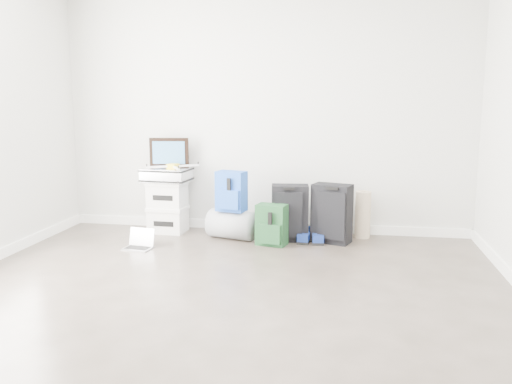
% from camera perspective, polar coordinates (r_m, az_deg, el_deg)
% --- Properties ---
extents(ground, '(5.00, 5.00, 0.00)m').
position_cam_1_polar(ground, '(3.82, -5.00, -12.86)').
color(ground, '#342D25').
rests_on(ground, ground).
extents(room_envelope, '(4.52, 5.02, 2.71)m').
position_cam_1_polar(room_envelope, '(3.55, -5.35, 13.86)').
color(room_envelope, beige).
rests_on(room_envelope, ground).
extents(boxes_stack, '(0.42, 0.35, 0.57)m').
position_cam_1_polar(boxes_stack, '(6.08, -9.28, -1.50)').
color(boxes_stack, silver).
rests_on(boxes_stack, ground).
extents(briefcase, '(0.52, 0.40, 0.14)m').
position_cam_1_polar(briefcase, '(6.02, -9.38, 1.82)').
color(briefcase, '#B2B2B7').
rests_on(briefcase, boxes_stack).
extents(painting, '(0.43, 0.08, 0.33)m').
position_cam_1_polar(painting, '(6.09, -9.14, 4.13)').
color(painting, black).
rests_on(painting, briefcase).
extents(drone, '(0.52, 0.52, 0.05)m').
position_cam_1_polar(drone, '(5.96, -8.74, 2.70)').
color(drone, yellow).
rests_on(drone, briefcase).
extents(duffel_bag, '(0.56, 0.43, 0.30)m').
position_cam_1_polar(duffel_bag, '(5.75, -2.54, -3.44)').
color(duffel_bag, gray).
rests_on(duffel_bag, ground).
extents(blue_backpack, '(0.33, 0.28, 0.42)m').
position_cam_1_polar(blue_backpack, '(5.65, -2.63, -0.00)').
color(blue_backpack, '#173B97').
rests_on(blue_backpack, duffel_bag).
extents(large_suitcase, '(0.40, 0.29, 0.59)m').
position_cam_1_polar(large_suitcase, '(5.65, 3.57, -2.21)').
color(large_suitcase, black).
rests_on(large_suitcase, ground).
extents(green_backpack, '(0.33, 0.27, 0.42)m').
position_cam_1_polar(green_backpack, '(5.48, 1.65, -3.56)').
color(green_backpack, '#133620').
rests_on(green_backpack, ground).
extents(carry_on, '(0.44, 0.36, 0.61)m').
position_cam_1_polar(carry_on, '(5.61, 7.98, -2.26)').
color(carry_on, black).
rests_on(carry_on, ground).
extents(shoes, '(0.28, 0.31, 0.10)m').
position_cam_1_polar(shoes, '(5.66, 5.83, -4.75)').
color(shoes, black).
rests_on(shoes, ground).
extents(rolled_rug, '(0.16, 0.16, 0.50)m').
position_cam_1_polar(rolled_rug, '(5.87, 11.18, -2.35)').
color(rolled_rug, tan).
rests_on(rolled_rug, ground).
extents(laptop, '(0.29, 0.23, 0.19)m').
position_cam_1_polar(laptop, '(5.53, -12.17, -5.33)').
color(laptop, '#BCBCC1').
rests_on(laptop, ground).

